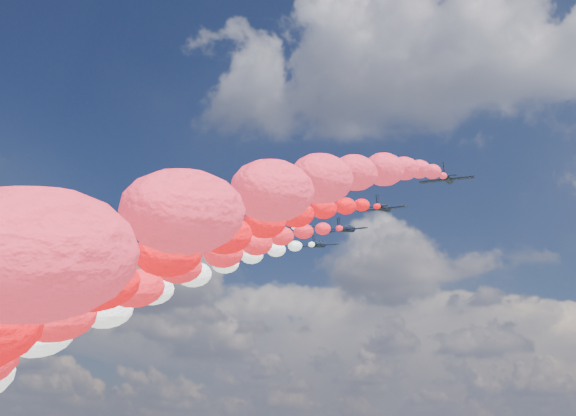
% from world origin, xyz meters
% --- Properties ---
extents(jet_0, '(7.94, 10.89, 4.82)m').
position_xyz_m(jet_0, '(-26.63, -6.83, 92.93)').
color(jet_0, black).
extents(jet_1, '(7.97, 10.91, 4.82)m').
position_xyz_m(jet_1, '(-20.14, 2.87, 92.93)').
color(jet_1, black).
extents(jet_2, '(8.34, 11.18, 4.82)m').
position_xyz_m(jet_2, '(-9.87, 12.85, 92.93)').
color(jet_2, black).
extents(trail_2, '(5.47, 129.30, 55.95)m').
position_xyz_m(trail_2, '(-9.87, -53.44, 66.61)').
color(trail_2, '#1A4DFF').
extents(jet_3, '(8.45, 11.26, 4.82)m').
position_xyz_m(jet_3, '(0.71, 10.09, 92.93)').
color(jet_3, black).
extents(trail_3, '(5.47, 129.30, 55.95)m').
position_xyz_m(trail_3, '(0.71, -56.20, 66.61)').
color(trail_3, white).
extents(jet_4, '(8.65, 11.40, 4.82)m').
position_xyz_m(jet_4, '(-0.28, 22.19, 92.93)').
color(jet_4, black).
extents(trail_4, '(5.47, 129.30, 55.95)m').
position_xyz_m(trail_4, '(-0.28, -44.09, 66.61)').
color(trail_4, white).
extents(jet_5, '(8.59, 11.36, 4.82)m').
position_xyz_m(jet_5, '(7.78, 13.48, 92.93)').
color(jet_5, black).
extents(trail_5, '(5.47, 129.30, 55.95)m').
position_xyz_m(trail_5, '(7.78, -52.80, 66.61)').
color(trail_5, red).
extents(jet_6, '(7.98, 10.92, 4.82)m').
position_xyz_m(jet_6, '(17.05, 3.46, 92.93)').
color(jet_6, black).
extents(trail_6, '(5.47, 129.30, 55.95)m').
position_xyz_m(trail_6, '(17.05, -62.82, 66.61)').
color(trail_6, '#F60910').
extents(jet_7, '(8.33, 11.17, 4.82)m').
position_xyz_m(jet_7, '(29.37, -7.19, 92.93)').
color(jet_7, black).
extents(trail_7, '(5.47, 129.30, 55.95)m').
position_xyz_m(trail_7, '(29.37, -73.47, 66.61)').
color(trail_7, red).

